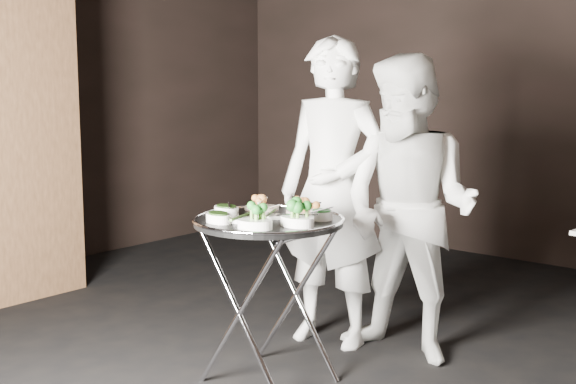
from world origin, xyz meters
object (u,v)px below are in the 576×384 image
Objects in this scene: waiter_left at (333,192)px; waiter_right at (409,209)px; serving_tray at (268,221)px; tray_stand at (269,293)px.

waiter_right is at bearing -4.71° from waiter_left.
tray_stand is at bearing 0.00° from serving_tray.
waiter_right is (0.47, 0.05, -0.05)m from waiter_left.
serving_tray is (-0.00, 0.00, 0.37)m from tray_stand.
serving_tray is at bearing -90.90° from waiter_left.
serving_tray is 0.82m from waiter_right.
waiter_left is at bearing -176.12° from waiter_right.
tray_stand is at bearing -117.37° from waiter_right.
waiter_left reaches higher than serving_tray.
tray_stand is 0.37m from serving_tray.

